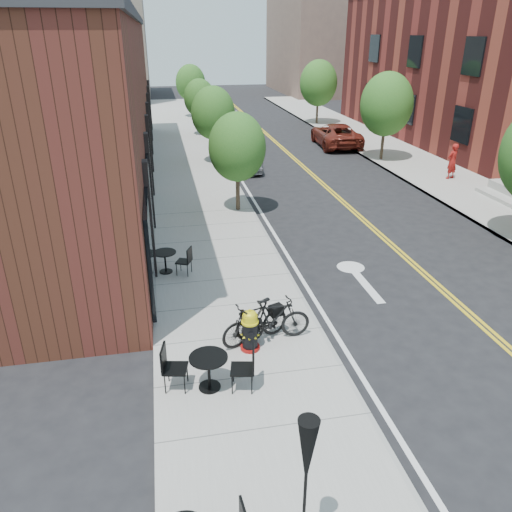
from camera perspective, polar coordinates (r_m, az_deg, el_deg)
ground at (r=12.31m, az=7.49°, el=-8.57°), size 120.00×120.00×0.00m
sidewalk_near at (r=20.87m, az=-6.31°, el=5.81°), size 4.00×70.00×0.12m
sidewalk_far at (r=24.82m, az=22.68°, el=7.08°), size 4.00×70.00×0.12m
building_near at (r=24.14m, az=-18.73°, el=15.65°), size 5.00×28.00×7.00m
bg_building_left at (r=57.95m, az=-16.66°, el=21.82°), size 8.00×14.00×10.00m
bg_building_right at (r=62.86m, az=7.73°, el=23.58°), size 10.00×16.00×12.00m
tree_near_a at (r=19.40m, az=-2.17°, el=12.31°), size 2.20×2.20×3.81m
tree_near_b at (r=27.19m, az=-4.93°, el=15.96°), size 2.30×2.30×3.98m
tree_near_c at (r=35.11m, az=-6.47°, el=17.48°), size 2.10×2.10×3.67m
tree_near_d at (r=43.02m, az=-7.49°, el=19.03°), size 2.40×2.40×4.11m
tree_far_b at (r=28.68m, az=14.69°, el=16.42°), size 2.80×2.80×4.62m
tree_far_c at (r=39.81m, az=7.15°, el=19.02°), size 2.80×2.80×4.62m
fire_hydrant at (r=11.15m, az=-0.70°, el=-8.50°), size 0.53×0.53×1.01m
bicycle_left at (r=11.39m, az=-0.09°, el=-7.53°), size 1.78×1.07×1.03m
bicycle_right at (r=11.46m, az=1.95°, el=-7.26°), size 1.75×0.52×1.05m
bistro_set_b at (r=10.09m, az=-5.42°, el=-12.59°), size 1.82×0.91×0.96m
bistro_set_c at (r=14.86m, az=-10.35°, el=-0.33°), size 1.58×0.98×0.84m
patio_umbrella at (r=6.64m, az=5.82°, el=-22.44°), size 0.38×0.38×2.37m
parked_car_a at (r=26.59m, az=-1.41°, el=11.45°), size 1.95×4.26×1.42m
parked_car_b at (r=32.30m, az=-2.53°, el=13.73°), size 1.74×4.31×1.39m
parked_car_c at (r=39.53m, az=-3.89°, el=15.82°), size 2.49×5.67×1.62m
parked_car_far at (r=32.45m, az=9.11°, el=13.52°), size 2.70×5.24×1.41m
pedestrian at (r=25.98m, az=21.51°, el=10.05°), size 0.72×0.60×1.68m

